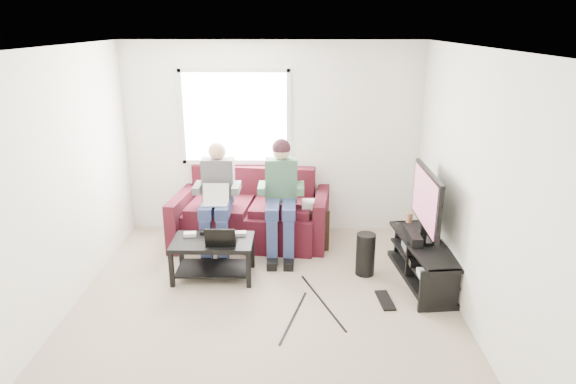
{
  "coord_description": "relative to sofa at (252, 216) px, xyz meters",
  "views": [
    {
      "loc": [
        0.31,
        -4.58,
        2.81
      ],
      "look_at": [
        0.23,
        0.6,
        1.09
      ],
      "focal_mm": 32.0,
      "sensor_mm": 36.0,
      "label": 1
    }
  ],
  "objects": [
    {
      "name": "controller_c",
      "position": [
        -0.06,
        -0.92,
        0.14
      ],
      "size": [
        0.15,
        0.1,
        0.04
      ],
      "primitive_type": "cube",
      "rotation": [
        0.0,
        0.0,
        0.06
      ],
      "color": "gray",
      "rests_on": "coffee_table"
    },
    {
      "name": "laptop_black",
      "position": [
        -0.24,
        -1.15,
        0.24
      ],
      "size": [
        0.35,
        0.26,
        0.24
      ],
      "primitive_type": null,
      "rotation": [
        0.0,
        0.0,
        0.06
      ],
      "color": "black",
      "rests_on": "coffee_table"
    },
    {
      "name": "subwoofer",
      "position": [
        1.39,
        -0.97,
        -0.09
      ],
      "size": [
        0.22,
        0.22,
        0.5
      ],
      "primitive_type": "cylinder",
      "color": "black",
      "rests_on": "floor"
    },
    {
      "name": "floor",
      "position": [
        0.27,
        -1.82,
        -0.34
      ],
      "size": [
        4.5,
        4.5,
        0.0
      ],
      "primitive_type": "plane",
      "color": "tan",
      "rests_on": "ground"
    },
    {
      "name": "keyboard_floor",
      "position": [
        1.54,
        -1.6,
        -0.33
      ],
      "size": [
        0.17,
        0.41,
        0.02
      ],
      "primitive_type": "cube",
      "rotation": [
        0.0,
        0.0,
        0.1
      ],
      "color": "black",
      "rests_on": "floor"
    },
    {
      "name": "wall_right",
      "position": [
        2.27,
        -1.82,
        0.96
      ],
      "size": [
        0.0,
        4.5,
        4.5
      ],
      "primitive_type": "plane",
      "rotation": [
        1.57,
        0.0,
        -1.57
      ],
      "color": "white",
      "rests_on": "floor"
    },
    {
      "name": "console_black",
      "position": [
        2.04,
        -1.16,
        -0.06
      ],
      "size": [
        0.38,
        0.3,
        0.07
      ],
      "primitive_type": "cube",
      "color": "black",
      "rests_on": "tv_stand"
    },
    {
      "name": "person_right",
      "position": [
        0.4,
        -0.35,
        0.49
      ],
      "size": [
        0.4,
        0.71,
        1.44
      ],
      "color": "navy",
      "rests_on": "sofa"
    },
    {
      "name": "tv_stand",
      "position": [
        2.04,
        -1.11,
        -0.14
      ],
      "size": [
        0.57,
        1.43,
        0.46
      ],
      "color": "black",
      "rests_on": "floor"
    },
    {
      "name": "console_white",
      "position": [
        2.04,
        -1.51,
        -0.07
      ],
      "size": [
        0.3,
        0.22,
        0.06
      ],
      "primitive_type": "cube",
      "color": "silver",
      "rests_on": "tv_stand"
    },
    {
      "name": "console_grey",
      "position": [
        2.04,
        -0.81,
        -0.06
      ],
      "size": [
        0.34,
        0.26,
        0.08
      ],
      "primitive_type": "cube",
      "color": "gray",
      "rests_on": "tv_stand"
    },
    {
      "name": "wall_back",
      "position": [
        0.27,
        0.43,
        0.96
      ],
      "size": [
        4.5,
        0.0,
        4.5
      ],
      "primitive_type": "plane",
      "rotation": [
        1.57,
        0.0,
        0.0
      ],
      "color": "white",
      "rests_on": "floor"
    },
    {
      "name": "controller_a",
      "position": [
        -0.64,
        -0.95,
        0.14
      ],
      "size": [
        0.15,
        0.11,
        0.04
      ],
      "primitive_type": "cube",
      "rotation": [
        0.0,
        0.0,
        0.13
      ],
      "color": "silver",
      "rests_on": "coffee_table"
    },
    {
      "name": "drink_cup",
      "position": [
        1.99,
        -0.48,
        0.18
      ],
      "size": [
        0.08,
        0.08,
        0.12
      ],
      "primitive_type": "cylinder",
      "color": "#AF704B",
      "rests_on": "tv_stand"
    },
    {
      "name": "end_table",
      "position": [
        0.77,
        -0.25,
        -0.05
      ],
      "size": [
        0.37,
        0.37,
        0.65
      ],
      "color": "black",
      "rests_on": "floor"
    },
    {
      "name": "soundbar",
      "position": [
        1.92,
        -1.01,
        0.17
      ],
      "size": [
        0.12,
        0.5,
        0.1
      ],
      "primitive_type": "cube",
      "color": "black",
      "rests_on": "tv_stand"
    },
    {
      "name": "wall_left",
      "position": [
        -1.73,
        -1.82,
        0.96
      ],
      "size": [
        0.0,
        4.5,
        4.5
      ],
      "primitive_type": "plane",
      "rotation": [
        1.57,
        0.0,
        1.57
      ],
      "color": "white",
      "rests_on": "floor"
    },
    {
      "name": "person_left",
      "position": [
        -0.4,
        -0.37,
        0.43
      ],
      "size": [
        0.4,
        0.71,
        1.39
      ],
      "color": "navy",
      "rests_on": "sofa"
    },
    {
      "name": "laptop_silver",
      "position": [
        -0.4,
        -0.53,
        0.42
      ],
      "size": [
        0.33,
        0.23,
        0.24
      ],
      "primitive_type": null,
      "rotation": [
        0.0,
        0.0,
        0.02
      ],
      "color": "silver",
      "rests_on": "person_left"
    },
    {
      "name": "tv",
      "position": [
        2.03,
        -1.01,
        0.58
      ],
      "size": [
        0.12,
        1.1,
        0.81
      ],
      "color": "black",
      "rests_on": "tv_stand"
    },
    {
      "name": "coffee_table",
      "position": [
        -0.36,
        -1.07,
        -0.0
      ],
      "size": [
        0.92,
        0.56,
        0.46
      ],
      "color": "black",
      "rests_on": "floor"
    },
    {
      "name": "window",
      "position": [
        -0.23,
        0.41,
        1.26
      ],
      "size": [
        1.48,
        0.04,
        1.28
      ],
      "color": "white",
      "rests_on": "wall_back"
    },
    {
      "name": "controller_b",
      "position": [
        -0.46,
        -0.89,
        0.14
      ],
      "size": [
        0.14,
        0.1,
        0.04
      ],
      "primitive_type": "cube",
      "rotation": [
        0.0,
        0.0,
        0.04
      ],
      "color": "black",
      "rests_on": "coffee_table"
    },
    {
      "name": "wall_front",
      "position": [
        0.27,
        -4.07,
        0.96
      ],
      "size": [
        4.5,
        0.0,
        4.5
      ],
      "primitive_type": "plane",
      "rotation": [
        -1.57,
        0.0,
        0.0
      ],
      "color": "white",
      "rests_on": "floor"
    },
    {
      "name": "ceiling",
      "position": [
        0.27,
        -1.82,
        2.26
      ],
      "size": [
        4.5,
        4.5,
        0.0
      ],
      "primitive_type": "plane",
      "rotation": [
        3.14,
        0.0,
        0.0
      ],
      "color": "white",
      "rests_on": "wall_back"
    },
    {
      "name": "sofa",
      "position": [
        0.0,
        0.0,
        0.0
      ],
      "size": [
        2.11,
        1.14,
        0.94
      ],
      "color": "#49121E",
      "rests_on": "floor"
    }
  ]
}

